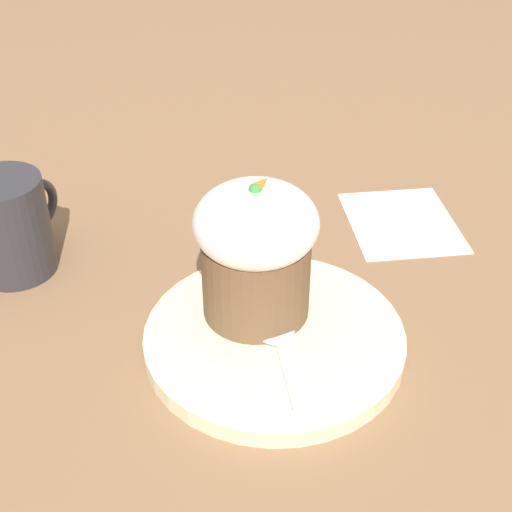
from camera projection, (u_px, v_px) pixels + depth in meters
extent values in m
plane|color=#846042|center=(274.00, 346.00, 0.58)|extent=(4.00, 4.00, 0.00)
cylinder|color=beige|center=(274.00, 339.00, 0.58)|extent=(0.21, 0.21, 0.02)
cylinder|color=brown|center=(256.00, 276.00, 0.57)|extent=(0.09, 0.09, 0.07)
ellipsoid|color=white|center=(256.00, 223.00, 0.54)|extent=(0.10, 0.10, 0.06)
cone|color=orange|center=(262.00, 184.00, 0.53)|extent=(0.02, 0.01, 0.01)
sphere|color=green|center=(255.00, 191.00, 0.52)|extent=(0.01, 0.01, 0.01)
cube|color=#B7B7BC|center=(290.00, 373.00, 0.53)|extent=(0.07, 0.05, 0.00)
ellipsoid|color=#B7B7BC|center=(278.00, 327.00, 0.57)|extent=(0.05, 0.05, 0.01)
cylinder|color=#2D2D33|center=(9.00, 226.00, 0.64)|extent=(0.07, 0.07, 0.09)
torus|color=#2D2D33|center=(39.00, 205.00, 0.67)|extent=(0.05, 0.01, 0.05)
cube|color=white|center=(402.00, 222.00, 0.73)|extent=(0.16, 0.16, 0.00)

